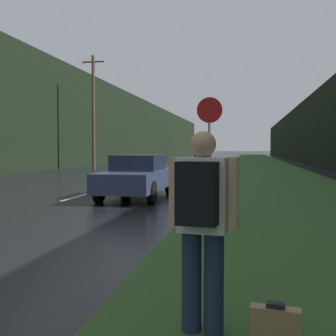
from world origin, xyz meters
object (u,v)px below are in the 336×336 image
Objects in this scene: stop_sign at (209,144)px; car_passing_near at (138,176)px; hitchhiker_with_backpack at (202,219)px; suitcase at (276,327)px; delivery_truck at (203,147)px.

stop_sign is 4.27m from car_passing_near.
hitchhiker_with_backpack is 1.07m from suitcase.
delivery_truck reaches higher than suitcase.
hitchhiker_with_backpack is at bearing 178.29° from suitcase.
hitchhiker_with_backpack is (0.53, -6.85, -0.72)m from stop_sign.
hitchhiker_with_backpack reaches higher than car_passing_near.
stop_sign is 1.62× the size of hitchhiker_with_backpack.
stop_sign is 0.63× the size of car_passing_near.
suitcase is at bearing -83.71° from delivery_truck.
car_passing_near is 0.58× the size of delivery_truck.
stop_sign is 6.85× the size of suitcase.
hitchhiker_with_backpack is 10.52m from car_passing_near.
suitcase is at bearing -80.54° from stop_sign.
delivery_truck is (-6.91, 66.24, 0.17)m from stop_sign.
stop_sign reaches higher than hitchhiker_with_backpack.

